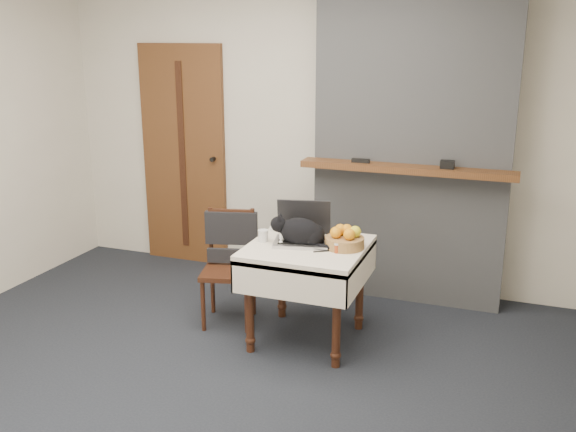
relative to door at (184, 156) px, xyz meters
name	(u,v)px	position (x,y,z in m)	size (l,w,h in m)	color
ground	(204,383)	(1.20, -1.97, -1.00)	(4.50, 4.50, 0.00)	black
room_shell	(229,87)	(1.20, -1.51, 0.76)	(4.52, 4.01, 2.61)	beige
door	(184,156)	(0.00, 0.00, 0.00)	(0.82, 0.10, 2.00)	brown
chimney	(413,138)	(2.10, -0.13, 0.30)	(1.62, 0.48, 2.60)	gray
side_table	(307,261)	(1.60, -1.19, -0.41)	(0.78, 0.78, 0.70)	#3A200F
laptop	(303,232)	(1.54, -1.13, -0.23)	(0.43, 0.39, 0.28)	#B7B7BC
cat	(301,232)	(1.56, -1.21, -0.21)	(0.45, 0.22, 0.22)	black
cream_jar	(263,236)	(1.29, -1.22, -0.26)	(0.07, 0.07, 0.08)	silver
pill_bottle	(337,248)	(1.83, -1.28, -0.26)	(0.03, 0.03, 0.07)	#AB3C15
fruit_basket	(345,239)	(1.85, -1.16, -0.24)	(0.26, 0.26, 0.15)	#A67143
desk_clutter	(335,247)	(1.80, -1.19, -0.30)	(0.16, 0.02, 0.01)	black
chair	(230,250)	(0.95, -1.04, -0.46)	(0.46, 0.45, 0.84)	#3A200F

